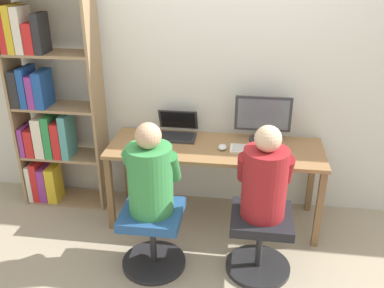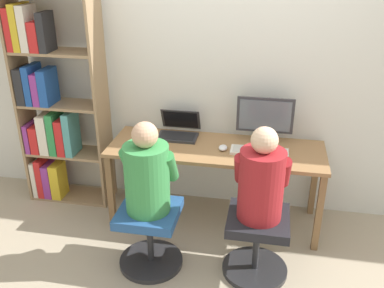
% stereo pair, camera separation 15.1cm
% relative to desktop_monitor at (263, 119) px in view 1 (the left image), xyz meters
% --- Properties ---
extents(ground_plane, '(14.00, 14.00, 0.00)m').
position_rel_desktop_monitor_xyz_m(ground_plane, '(-0.37, -0.47, -0.90)').
color(ground_plane, tan).
extents(wall_back, '(10.00, 0.05, 2.60)m').
position_rel_desktop_monitor_xyz_m(wall_back, '(-0.37, 0.19, 0.40)').
color(wall_back, silver).
rests_on(wall_back, ground_plane).
extents(desk, '(1.76, 0.60, 0.70)m').
position_rel_desktop_monitor_xyz_m(desk, '(-0.37, -0.17, -0.28)').
color(desk, olive).
rests_on(desk, ground_plane).
extents(desktop_monitor, '(0.46, 0.20, 0.39)m').
position_rel_desktop_monitor_xyz_m(desktop_monitor, '(0.00, 0.00, 0.00)').
color(desktop_monitor, '#333338').
rests_on(desktop_monitor, desk).
extents(laptop, '(0.34, 0.30, 0.21)m').
position_rel_desktop_monitor_xyz_m(laptop, '(-0.73, -0.00, -0.15)').
color(laptop, '#2D2D30').
rests_on(laptop, desk).
extents(keyboard, '(0.46, 0.16, 0.03)m').
position_rel_desktop_monitor_xyz_m(keyboard, '(-0.02, -0.21, -0.19)').
color(keyboard, silver).
rests_on(keyboard, desk).
extents(computer_mouse_by_keyboard, '(0.07, 0.10, 0.04)m').
position_rel_desktop_monitor_xyz_m(computer_mouse_by_keyboard, '(-0.31, -0.21, -0.18)').
color(computer_mouse_by_keyboard, silver).
rests_on(computer_mouse_by_keyboard, desk).
extents(office_chair_left, '(0.48, 0.48, 0.49)m').
position_rel_desktop_monitor_xyz_m(office_chair_left, '(0.01, -0.78, -0.62)').
color(office_chair_left, '#262628').
rests_on(office_chair_left, ground_plane).
extents(office_chair_right, '(0.48, 0.48, 0.49)m').
position_rel_desktop_monitor_xyz_m(office_chair_right, '(-0.76, -0.84, -0.62)').
color(office_chair_right, '#262628').
rests_on(office_chair_right, ground_plane).
extents(person_at_monitor, '(0.38, 0.33, 0.67)m').
position_rel_desktop_monitor_xyz_m(person_at_monitor, '(0.01, -0.78, -0.13)').
color(person_at_monitor, maroon).
rests_on(person_at_monitor, office_chair_left).
extents(person_at_laptop, '(0.39, 0.34, 0.67)m').
position_rel_desktop_monitor_xyz_m(person_at_laptop, '(-0.76, -0.83, -0.13)').
color(person_at_laptop, '#388C47').
rests_on(person_at_laptop, office_chair_right).
extents(bookshelf, '(0.76, 0.30, 1.87)m').
position_rel_desktop_monitor_xyz_m(bookshelf, '(-1.86, -0.07, -0.01)').
color(bookshelf, '#997A56').
rests_on(bookshelf, ground_plane).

